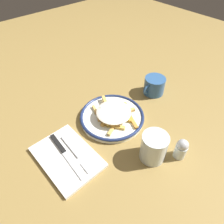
{
  "coord_description": "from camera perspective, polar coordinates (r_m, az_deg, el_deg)",
  "views": [
    {
      "loc": [
        0.36,
        0.41,
        0.58
      ],
      "look_at": [
        0.0,
        0.0,
        0.04
      ],
      "focal_mm": 32.32,
      "sensor_mm": 36.0,
      "label": 1
    }
  ],
  "objects": [
    {
      "name": "napkin",
      "position": [
        0.69,
        -12.59,
        -12.29
      ],
      "size": [
        0.16,
        0.23,
        0.01
      ],
      "primitive_type": "cube",
      "rotation": [
        0.0,
        0.0,
        0.02
      ],
      "color": "white",
      "rests_on": "ground_plane"
    },
    {
      "name": "salt_shaker",
      "position": [
        0.69,
        18.99,
        -9.78
      ],
      "size": [
        0.04,
        0.04,
        0.08
      ],
      "color": "silver",
      "rests_on": "ground_plane"
    },
    {
      "name": "plate",
      "position": [
        0.78,
        0.0,
        -1.3
      ],
      "size": [
        0.25,
        0.25,
        0.02
      ],
      "color": "white",
      "rests_on": "ground_plane"
    },
    {
      "name": "fries_heap",
      "position": [
        0.76,
        0.42,
        -0.51
      ],
      "size": [
        0.18,
        0.21,
        0.03
      ],
      "color": "#E9C459",
      "rests_on": "plate"
    },
    {
      "name": "knife",
      "position": [
        0.7,
        -13.48,
        -10.82
      ],
      "size": [
        0.03,
        0.21,
        0.01
      ],
      "color": "black",
      "rests_on": "napkin"
    },
    {
      "name": "coffee_mug",
      "position": [
        0.91,
        11.82,
        7.32
      ],
      "size": [
        0.11,
        0.09,
        0.08
      ],
      "color": "#315B93",
      "rests_on": "ground_plane"
    },
    {
      "name": "fork",
      "position": [
        0.69,
        -10.19,
        -11.38
      ],
      "size": [
        0.02,
        0.18,
        0.0
      ],
      "color": "silver",
      "rests_on": "napkin"
    },
    {
      "name": "ground_plane",
      "position": [
        0.79,
        0.0,
        -1.91
      ],
      "size": [
        2.6,
        2.6,
        0.0
      ],
      "primitive_type": "plane",
      "color": "olive"
    },
    {
      "name": "water_glass",
      "position": [
        0.66,
        11.69,
        -9.74
      ],
      "size": [
        0.08,
        0.08,
        0.1
      ],
      "primitive_type": "cylinder",
      "color": "silver",
      "rests_on": "ground_plane"
    }
  ]
}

